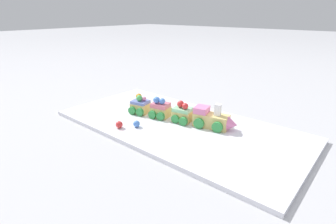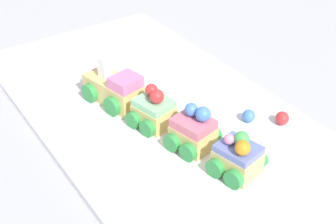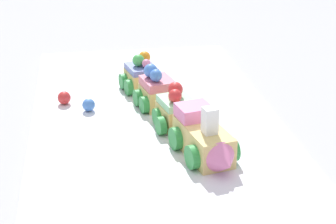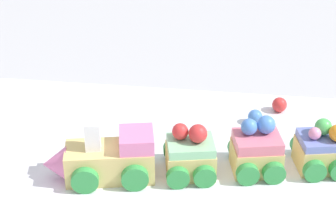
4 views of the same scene
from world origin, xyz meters
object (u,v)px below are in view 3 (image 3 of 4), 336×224
at_px(gumball_red, 64,98).
at_px(cake_car_mint, 177,112).
at_px(cake_train_locomotive, 206,141).
at_px(cake_car_blueberry, 142,76).
at_px(gumball_blue, 89,105).
at_px(cake_car_strawberry, 157,92).

bearing_deg(gumball_red, cake_car_mint, 55.53).
bearing_deg(cake_train_locomotive, cake_car_blueberry, 179.97).
bearing_deg(gumball_red, gumball_blue, 48.07).
relative_size(cake_train_locomotive, cake_car_blueberry, 1.78).
bearing_deg(cake_car_mint, cake_car_blueberry, 179.87).
height_order(gumball_blue, gumball_red, same).
xyz_separation_m(cake_train_locomotive, cake_car_blueberry, (-0.25, -0.05, 0.00)).
xyz_separation_m(cake_car_strawberry, cake_car_blueberry, (-0.08, -0.02, -0.00)).
height_order(cake_car_mint, cake_car_blueberry, cake_car_mint).
bearing_deg(cake_car_strawberry, gumball_red, -115.21).
xyz_separation_m(gumball_blue, gumball_red, (-0.03, -0.04, 0.00)).
bearing_deg(gumball_red, cake_car_blueberry, 108.57).
xyz_separation_m(cake_train_locomotive, cake_car_strawberry, (-0.18, -0.04, 0.00)).
xyz_separation_m(cake_car_strawberry, gumball_red, (-0.03, -0.15, -0.01)).
bearing_deg(cake_car_strawberry, cake_car_mint, 0.23).
height_order(cake_car_mint, gumball_red, cake_car_mint).
xyz_separation_m(cake_train_locomotive, gumball_red, (-0.21, -0.18, -0.01)).
xyz_separation_m(cake_train_locomotive, cake_car_mint, (-0.10, -0.02, 0.00)).
height_order(cake_car_mint, cake_car_strawberry, cake_car_strawberry).
height_order(cake_car_strawberry, gumball_blue, cake_car_strawberry).
relative_size(cake_car_mint, gumball_red, 3.60).
height_order(cake_car_blueberry, gumball_red, cake_car_blueberry).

